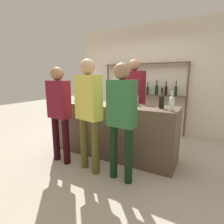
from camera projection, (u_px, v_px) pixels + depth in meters
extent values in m
plane|color=#B2A893|center=(112.00, 154.00, 3.37)|extent=(16.00, 16.00, 0.00)
cube|color=brown|center=(112.00, 130.00, 3.28)|extent=(2.34, 0.65, 0.97)
cube|color=beige|center=(146.00, 79.00, 4.75)|extent=(3.94, 0.12, 2.80)
cylinder|color=brown|center=(108.00, 96.00, 5.21)|extent=(0.05, 0.05, 1.81)
cylinder|color=brown|center=(186.00, 100.00, 4.18)|extent=(0.05, 0.05, 1.81)
cube|color=brown|center=(144.00, 64.00, 4.52)|extent=(2.22, 0.18, 0.02)
cube|color=brown|center=(143.00, 95.00, 4.68)|extent=(2.22, 0.18, 0.02)
cylinder|color=brown|center=(116.00, 89.00, 5.04)|extent=(0.07, 0.07, 0.24)
cone|color=brown|center=(116.00, 84.00, 5.01)|extent=(0.07, 0.07, 0.03)
cylinder|color=brown|center=(116.00, 82.00, 5.00)|extent=(0.03, 0.03, 0.09)
cylinder|color=gold|center=(116.00, 80.00, 4.99)|extent=(0.03, 0.03, 0.01)
cylinder|color=black|center=(123.00, 90.00, 4.93)|extent=(0.07, 0.07, 0.21)
cone|color=black|center=(123.00, 85.00, 4.91)|extent=(0.07, 0.07, 0.03)
cylinder|color=black|center=(123.00, 83.00, 4.90)|extent=(0.03, 0.03, 0.09)
cylinder|color=gold|center=(123.00, 81.00, 4.89)|extent=(0.03, 0.03, 0.01)
cylinder|color=silver|center=(131.00, 89.00, 4.82)|extent=(0.08, 0.08, 0.23)
cone|color=silver|center=(131.00, 85.00, 4.79)|extent=(0.08, 0.08, 0.04)
cylinder|color=silver|center=(131.00, 83.00, 4.78)|extent=(0.03, 0.03, 0.07)
cylinder|color=maroon|center=(131.00, 81.00, 4.77)|extent=(0.03, 0.03, 0.01)
cylinder|color=brown|center=(139.00, 90.00, 4.71)|extent=(0.08, 0.08, 0.21)
cone|color=brown|center=(139.00, 86.00, 4.69)|extent=(0.08, 0.08, 0.03)
cylinder|color=brown|center=(139.00, 83.00, 4.67)|extent=(0.03, 0.03, 0.09)
cylinder|color=#232328|center=(139.00, 81.00, 4.66)|extent=(0.03, 0.03, 0.01)
cylinder|color=black|center=(148.00, 91.00, 4.60)|extent=(0.07, 0.07, 0.19)
cone|color=black|center=(148.00, 87.00, 4.58)|extent=(0.07, 0.07, 0.03)
cylinder|color=black|center=(148.00, 84.00, 4.57)|extent=(0.02, 0.02, 0.10)
cylinder|color=#232328|center=(148.00, 82.00, 4.56)|extent=(0.03, 0.03, 0.01)
cylinder|color=black|center=(157.00, 90.00, 4.49)|extent=(0.08, 0.08, 0.23)
cone|color=black|center=(157.00, 85.00, 4.46)|extent=(0.08, 0.08, 0.04)
cylinder|color=black|center=(157.00, 83.00, 4.45)|extent=(0.03, 0.03, 0.09)
cylinder|color=black|center=(157.00, 81.00, 4.44)|extent=(0.03, 0.03, 0.01)
cylinder|color=black|center=(166.00, 91.00, 4.38)|extent=(0.07, 0.07, 0.22)
cone|color=black|center=(166.00, 86.00, 4.35)|extent=(0.07, 0.07, 0.03)
cylinder|color=black|center=(166.00, 83.00, 4.34)|extent=(0.03, 0.03, 0.10)
cylinder|color=gold|center=(166.00, 81.00, 4.33)|extent=(0.03, 0.03, 0.01)
cylinder|color=black|center=(176.00, 91.00, 4.26)|extent=(0.06, 0.06, 0.23)
cone|color=black|center=(176.00, 86.00, 4.24)|extent=(0.06, 0.06, 0.03)
cylinder|color=black|center=(176.00, 83.00, 4.23)|extent=(0.02, 0.02, 0.10)
cylinder|color=black|center=(176.00, 81.00, 4.22)|extent=(0.03, 0.03, 0.01)
cylinder|color=black|center=(161.00, 102.00, 2.76)|extent=(0.08, 0.08, 0.19)
cone|color=black|center=(162.00, 95.00, 2.74)|extent=(0.08, 0.08, 0.04)
cylinder|color=black|center=(162.00, 91.00, 2.72)|extent=(0.03, 0.03, 0.09)
cylinder|color=#232328|center=(162.00, 88.00, 2.71)|extent=(0.03, 0.03, 0.01)
cylinder|color=silver|center=(171.00, 104.00, 2.52)|extent=(0.07, 0.07, 0.19)
cone|color=silver|center=(172.00, 97.00, 2.50)|extent=(0.07, 0.07, 0.03)
cylinder|color=silver|center=(172.00, 93.00, 2.49)|extent=(0.03, 0.03, 0.09)
cylinder|color=#232328|center=(172.00, 89.00, 2.48)|extent=(0.03, 0.03, 0.01)
cylinder|color=#0F1956|center=(129.00, 99.00, 3.07)|extent=(0.07, 0.07, 0.20)
cone|color=#0F1956|center=(129.00, 93.00, 3.05)|extent=(0.07, 0.07, 0.03)
cylinder|color=#0F1956|center=(129.00, 89.00, 3.04)|extent=(0.03, 0.03, 0.10)
cylinder|color=gold|center=(129.00, 86.00, 3.03)|extent=(0.03, 0.03, 0.01)
cylinder|color=silver|center=(92.00, 96.00, 3.60)|extent=(0.07, 0.07, 0.19)
cone|color=silver|center=(91.00, 91.00, 3.58)|extent=(0.07, 0.07, 0.03)
cylinder|color=silver|center=(91.00, 88.00, 3.56)|extent=(0.03, 0.03, 0.09)
cylinder|color=#232328|center=(91.00, 85.00, 3.55)|extent=(0.03, 0.03, 0.01)
cylinder|color=black|center=(99.00, 97.00, 3.26)|extent=(0.08, 0.08, 0.22)
cone|color=black|center=(99.00, 91.00, 3.24)|extent=(0.08, 0.08, 0.03)
cylinder|color=black|center=(99.00, 87.00, 3.23)|extent=(0.03, 0.03, 0.08)
cylinder|color=black|center=(98.00, 85.00, 3.22)|extent=(0.03, 0.03, 0.01)
cylinder|color=silver|center=(75.00, 101.00, 3.62)|extent=(0.06, 0.06, 0.00)
cylinder|color=silver|center=(75.00, 99.00, 3.61)|extent=(0.01, 0.01, 0.09)
cone|color=silver|center=(75.00, 94.00, 3.59)|extent=(0.08, 0.08, 0.08)
cylinder|color=#B2B2B7|center=(123.00, 97.00, 3.23)|extent=(0.19, 0.19, 0.24)
cylinder|color=#B2B2B7|center=(123.00, 91.00, 3.20)|extent=(0.20, 0.20, 0.01)
cylinder|color=silver|center=(135.00, 100.00, 3.11)|extent=(0.12, 0.12, 0.17)
sphere|color=tan|center=(134.00, 101.00, 3.10)|extent=(0.02, 0.02, 0.02)
sphere|color=tan|center=(135.00, 102.00, 3.16)|extent=(0.02, 0.02, 0.02)
sphere|color=tan|center=(137.00, 102.00, 3.13)|extent=(0.02, 0.02, 0.02)
sphere|color=tan|center=(134.00, 102.00, 3.10)|extent=(0.02, 0.02, 0.02)
sphere|color=tan|center=(134.00, 101.00, 3.08)|extent=(0.02, 0.02, 0.02)
sphere|color=tan|center=(133.00, 102.00, 3.15)|extent=(0.02, 0.02, 0.02)
cylinder|color=black|center=(127.00, 122.00, 4.00)|extent=(0.13, 0.13, 0.88)
cylinder|color=black|center=(139.00, 124.00, 3.82)|extent=(0.13, 0.13, 0.88)
cube|color=maroon|center=(134.00, 88.00, 3.75)|extent=(0.49, 0.27, 0.70)
sphere|color=#936B4C|center=(134.00, 65.00, 3.66)|extent=(0.24, 0.24, 0.24)
cylinder|color=brown|center=(95.00, 148.00, 2.62)|extent=(0.12, 0.12, 0.83)
cylinder|color=brown|center=(84.00, 143.00, 2.80)|extent=(0.12, 0.12, 0.83)
cube|color=#D1C64C|center=(88.00, 98.00, 2.56)|extent=(0.46, 0.29, 0.65)
sphere|color=tan|center=(87.00, 67.00, 2.48)|extent=(0.22, 0.22, 0.22)
cylinder|color=black|center=(129.00, 156.00, 2.38)|extent=(0.11, 0.11, 0.79)
cylinder|color=black|center=(114.00, 152.00, 2.52)|extent=(0.11, 0.11, 0.79)
cube|color=#2D6B38|center=(121.00, 104.00, 2.31)|extent=(0.40, 0.21, 0.63)
sphere|color=#936B4C|center=(122.00, 71.00, 2.23)|extent=(0.21, 0.21, 0.21)
cylinder|color=black|center=(66.00, 142.00, 2.93)|extent=(0.11, 0.11, 0.78)
cylinder|color=black|center=(56.00, 139.00, 3.07)|extent=(0.11, 0.11, 0.78)
cube|color=maroon|center=(59.00, 100.00, 2.86)|extent=(0.42, 0.22, 0.62)
sphere|color=#936B4C|center=(57.00, 74.00, 2.78)|extent=(0.21, 0.21, 0.21)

